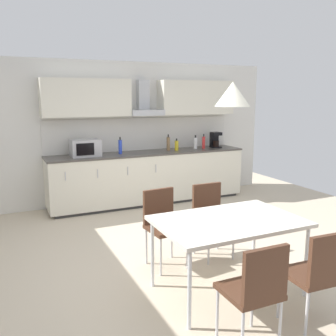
# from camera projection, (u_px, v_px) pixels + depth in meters

# --- Properties ---
(ground_plane) EXTENTS (8.52, 8.34, 0.02)m
(ground_plane) POSITION_uv_depth(u_px,v_px,m) (162.00, 264.00, 4.35)
(ground_plane) COLOR beige
(wall_back) EXTENTS (6.81, 0.10, 2.52)m
(wall_back) POSITION_uv_depth(u_px,v_px,m) (97.00, 133.00, 6.64)
(wall_back) COLOR silver
(wall_back) RESTS_ON ground_plane
(kitchen_counter) EXTENTS (3.60, 0.68, 0.93)m
(kitchen_counter) POSITION_uv_depth(u_px,v_px,m) (149.00, 177.00, 6.79)
(kitchen_counter) COLOR #333333
(kitchen_counter) RESTS_ON ground_plane
(backsplash_tile) EXTENTS (3.58, 0.02, 0.59)m
(backsplash_tile) POSITION_uv_depth(u_px,v_px,m) (142.00, 134.00, 6.93)
(backsplash_tile) COLOR silver
(backsplash_tile) RESTS_ON kitchen_counter
(upper_wall_cabinets) EXTENTS (3.58, 0.40, 0.63)m
(upper_wall_cabinets) POSITION_uv_depth(u_px,v_px,m) (145.00, 98.00, 6.67)
(upper_wall_cabinets) COLOR silver
(microwave) EXTENTS (0.48, 0.35, 0.28)m
(microwave) POSITION_uv_depth(u_px,v_px,m) (85.00, 148.00, 6.21)
(microwave) COLOR #ADADB2
(microwave) RESTS_ON kitchen_counter
(coffee_maker) EXTENTS (0.18, 0.19, 0.30)m
(coffee_maker) POSITION_uv_depth(u_px,v_px,m) (215.00, 140.00, 7.28)
(coffee_maker) COLOR black
(coffee_maker) RESTS_ON kitchen_counter
(bottle_yellow) EXTENTS (0.07, 0.07, 0.22)m
(bottle_yellow) POSITION_uv_depth(u_px,v_px,m) (177.00, 145.00, 6.89)
(bottle_yellow) COLOR yellow
(bottle_yellow) RESTS_ON kitchen_counter
(bottle_white) EXTENTS (0.07, 0.07, 0.26)m
(bottle_white) POSITION_uv_depth(u_px,v_px,m) (195.00, 143.00, 7.09)
(bottle_white) COLOR white
(bottle_white) RESTS_ON kitchen_counter
(bottle_blue) EXTENTS (0.06, 0.06, 0.29)m
(bottle_blue) POSITION_uv_depth(u_px,v_px,m) (120.00, 147.00, 6.47)
(bottle_blue) COLOR blue
(bottle_blue) RESTS_ON kitchen_counter
(bottle_red) EXTENTS (0.06, 0.06, 0.28)m
(bottle_red) POSITION_uv_depth(u_px,v_px,m) (204.00, 142.00, 7.12)
(bottle_red) COLOR red
(bottle_red) RESTS_ON kitchen_counter
(bottle_brown) EXTENTS (0.06, 0.06, 0.30)m
(bottle_brown) POSITION_uv_depth(u_px,v_px,m) (168.00, 144.00, 6.87)
(bottle_brown) COLOR brown
(bottle_brown) RESTS_ON kitchen_counter
(dining_table) EXTENTS (1.38, 0.91, 0.74)m
(dining_table) POSITION_uv_depth(u_px,v_px,m) (228.00, 224.00, 3.61)
(dining_table) COLOR silver
(dining_table) RESTS_ON ground_plane
(chair_far_left) EXTENTS (0.44, 0.44, 0.87)m
(chair_far_left) POSITION_uv_depth(u_px,v_px,m) (163.00, 220.00, 4.25)
(chair_far_left) COLOR #4C2D1E
(chair_far_left) RESTS_ON ground_plane
(chair_near_right) EXTENTS (0.42, 0.42, 0.87)m
(chair_near_right) POSITION_uv_depth(u_px,v_px,m) (318.00, 270.00, 3.02)
(chair_near_right) COLOR #4C2D1E
(chair_near_right) RESTS_ON ground_plane
(chair_near_left) EXTENTS (0.40, 0.40, 0.87)m
(chair_near_left) POSITION_uv_depth(u_px,v_px,m) (256.00, 286.00, 2.76)
(chair_near_left) COLOR #4C2D1E
(chair_near_left) RESTS_ON ground_plane
(chair_far_right) EXTENTS (0.40, 0.40, 0.87)m
(chair_far_right) POSITION_uv_depth(u_px,v_px,m) (211.00, 212.00, 4.51)
(chair_far_right) COLOR #4C2D1E
(chair_far_right) RESTS_ON ground_plane
(pendant_lamp) EXTENTS (0.32, 0.32, 0.22)m
(pendant_lamp) POSITION_uv_depth(u_px,v_px,m) (233.00, 94.00, 3.37)
(pendant_lamp) COLOR silver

